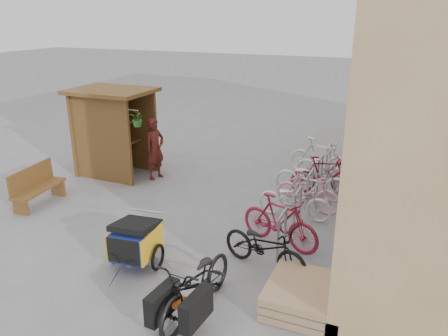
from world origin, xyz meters
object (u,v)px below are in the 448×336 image
at_px(bike_1, 280,221).
at_px(cargo_bike, 196,285).
at_px(pallet_stack, 300,295).
at_px(bike_3, 308,191).
at_px(person_kiosk, 155,149).
at_px(bike_5, 324,175).
at_px(bike_7, 319,158).
at_px(bike_4, 312,179).
at_px(bench, 36,186).
at_px(kiosk, 111,120).
at_px(bike_0, 265,246).
at_px(child_trailer, 135,240).
at_px(bike_6, 327,167).
at_px(shopping_carts, 362,140).
at_px(bike_2, 294,200).

bearing_deg(bike_1, cargo_bike, -175.38).
xyz_separation_m(pallet_stack, bike_3, (-0.69, 3.54, 0.26)).
bearing_deg(pallet_stack, person_kiosk, 141.27).
relative_size(bike_5, bike_7, 0.90).
bearing_deg(bike_5, bike_3, 153.65).
relative_size(bike_1, bike_4, 0.91).
bearing_deg(bike_4, bench, 119.99).
xyz_separation_m(kiosk, person_kiosk, (1.28, 0.14, -0.71)).
distance_m(bike_0, bike_1, 0.93).
relative_size(child_trailer, bike_6, 0.92).
bearing_deg(bike_6, shopping_carts, -4.00).
bearing_deg(bike_3, shopping_carts, 1.33).
xyz_separation_m(pallet_stack, bike_1, (-0.83, 1.73, 0.31)).
xyz_separation_m(bike_0, bike_4, (0.08, 3.50, 0.04)).
relative_size(bike_0, bike_5, 1.05).
xyz_separation_m(cargo_bike, bike_1, (0.57, 2.49, 0.02)).
distance_m(kiosk, child_trailer, 5.13).
relative_size(bike_1, bike_2, 1.04).
relative_size(shopping_carts, bike_1, 0.90).
distance_m(kiosk, bike_2, 5.58).
distance_m(bike_2, bike_3, 0.53).
bearing_deg(bike_7, pallet_stack, -156.07).
distance_m(person_kiosk, bike_4, 4.27).
relative_size(bike_6, bike_7, 0.93).
height_order(cargo_bike, bike_6, cargo_bike).
bearing_deg(bench, bike_4, 20.02).
height_order(shopping_carts, child_trailer, shopping_carts).
bearing_deg(bike_6, bike_5, -167.85).
distance_m(person_kiosk, bike_3, 4.34).
distance_m(pallet_stack, bike_4, 4.38).
distance_m(bench, bike_1, 5.85).
distance_m(bike_4, bike_6, 1.18).
bearing_deg(person_kiosk, bike_0, -112.29).
height_order(child_trailer, bike_4, bike_4).
distance_m(bike_2, bike_5, 1.68).
distance_m(bench, shopping_carts, 9.43).
distance_m(bike_0, bike_2, 2.24).
height_order(person_kiosk, bike_2, person_kiosk).
distance_m(shopping_carts, person_kiosk, 6.43).
relative_size(kiosk, bike_5, 1.52).
height_order(child_trailer, bike_2, child_trailer).
bearing_deg(bike_0, bike_6, 14.66).
xyz_separation_m(kiosk, bike_2, (5.40, -0.82, -1.12)).
height_order(pallet_stack, cargo_bike, cargo_bike).
bearing_deg(person_kiosk, bike_7, -50.89).
bearing_deg(bike_4, bike_1, -177.96).
bearing_deg(bike_3, person_kiosk, 93.91).
bearing_deg(child_trailer, person_kiosk, 110.96).
relative_size(bench, bike_7, 0.82).
bearing_deg(bike_4, pallet_stack, -166.29).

